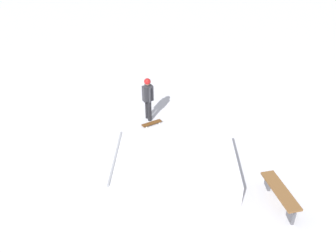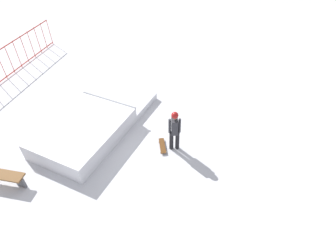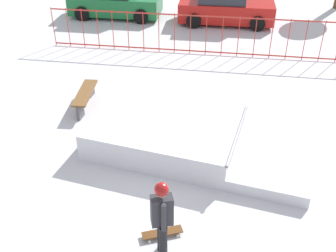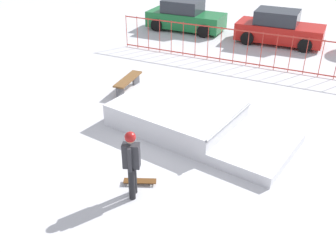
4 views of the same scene
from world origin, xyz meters
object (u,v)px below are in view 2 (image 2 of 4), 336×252
at_px(skateboard, 162,146).
at_px(skater, 175,128).
at_px(park_bench, 1,176).
at_px(skate_ramp, 91,126).

bearing_deg(skateboard, skater, -104.24).
distance_m(skater, skateboard, 1.03).
height_order(skater, skateboard, skater).
distance_m(skateboard, park_bench, 5.52).
xyz_separation_m(skate_ramp, park_bench, (-3.24, 1.35, 0.04)).
relative_size(skateboard, park_bench, 0.49).
height_order(skater, park_bench, skater).
xyz_separation_m(skater, skateboard, (-0.11, 0.43, -0.93)).
xyz_separation_m(skate_ramp, skater, (0.32, -3.38, 0.69)).
xyz_separation_m(skateboard, park_bench, (-3.45, 4.30, 0.28)).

